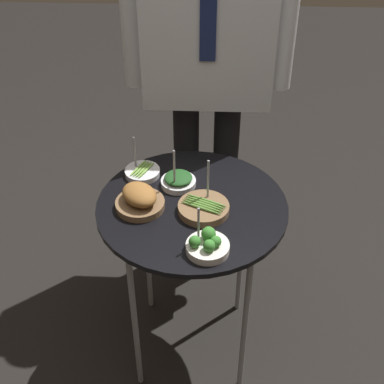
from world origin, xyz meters
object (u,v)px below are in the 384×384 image
object	(u,v)px
bowl_roast_mid_right	(140,199)
bowl_asparagus_front_center	(204,208)
bowl_broccoli_far_rim	(207,245)
serving_cart	(192,218)
bowl_asparagus_back_left	(142,172)
bowl_spinach_center	(178,180)
waiter_figure	(208,38)

from	to	relation	value
bowl_roast_mid_right	bowl_asparagus_front_center	bearing A→B (deg)	-3.08
bowl_roast_mid_right	bowl_broccoli_far_rim	size ratio (longest dim) A/B	1.14
serving_cart	bowl_roast_mid_right	xyz separation A→B (m)	(-0.16, -0.02, 0.09)
bowl_roast_mid_right	bowl_asparagus_back_left	distance (m)	0.18
bowl_asparagus_front_center	bowl_asparagus_back_left	bearing A→B (deg)	139.08
bowl_asparagus_front_center	bowl_asparagus_back_left	world-z (taller)	bowl_asparagus_front_center
bowl_asparagus_back_left	bowl_spinach_center	bearing A→B (deg)	-23.10
bowl_roast_mid_right	waiter_figure	distance (m)	0.65
bowl_spinach_center	waiter_figure	world-z (taller)	waiter_figure
bowl_asparagus_back_left	bowl_broccoli_far_rim	xyz separation A→B (m)	(0.23, -0.36, 0.01)
bowl_asparagus_back_left	bowl_broccoli_far_rim	bearing A→B (deg)	-57.56
bowl_broccoli_far_rim	bowl_spinach_center	xyz separation A→B (m)	(-0.10, 0.31, -0.00)
waiter_figure	bowl_spinach_center	bearing A→B (deg)	-101.69
bowl_broccoli_far_rim	bowl_asparagus_back_left	bearing A→B (deg)	122.44
serving_cart	bowl_roast_mid_right	distance (m)	0.19
bowl_roast_mid_right	bowl_broccoli_far_rim	xyz separation A→B (m)	(0.22, -0.19, -0.01)
waiter_figure	bowl_roast_mid_right	bearing A→B (deg)	-110.42
bowl_asparagus_back_left	waiter_figure	size ratio (longest dim) A/B	0.08
bowl_roast_mid_right	bowl_broccoli_far_rim	bearing A→B (deg)	-40.77
bowl_broccoli_far_rim	waiter_figure	world-z (taller)	waiter_figure
bowl_broccoli_far_rim	bowl_spinach_center	world-z (taller)	bowl_spinach_center
bowl_asparagus_front_center	bowl_asparagus_back_left	size ratio (longest dim) A/B	1.20
bowl_spinach_center	waiter_figure	bearing A→B (deg)	78.31
bowl_asparagus_front_center	bowl_spinach_center	bearing A→B (deg)	123.64
bowl_roast_mid_right	bowl_asparagus_back_left	xyz separation A→B (m)	(-0.01, 0.18, -0.02)
bowl_spinach_center	bowl_asparagus_back_left	bearing A→B (deg)	156.90
bowl_asparagus_back_left	bowl_asparagus_front_center	bearing A→B (deg)	-40.92
serving_cart	bowl_asparagus_front_center	xyz separation A→B (m)	(0.04, -0.03, 0.07)
bowl_asparagus_front_center	bowl_broccoli_far_rim	xyz separation A→B (m)	(0.02, -0.18, 0.01)
bowl_asparagus_back_left	waiter_figure	bearing A→B (deg)	59.29
waiter_figure	bowl_broccoli_far_rim	bearing A→B (deg)	-88.58
bowl_roast_mid_right	bowl_asparagus_back_left	bearing A→B (deg)	94.50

